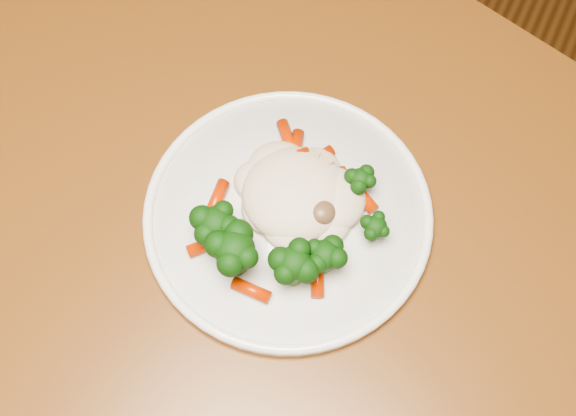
# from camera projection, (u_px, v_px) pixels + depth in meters

# --- Properties ---
(dining_table) EXTENTS (1.39, 1.11, 0.75)m
(dining_table) POSITION_uv_depth(u_px,v_px,m) (262.00, 309.00, 0.75)
(dining_table) COLOR brown
(dining_table) RESTS_ON ground
(plate) EXTENTS (0.27, 0.27, 0.01)m
(plate) POSITION_uv_depth(u_px,v_px,m) (288.00, 215.00, 0.69)
(plate) COLOR white
(plate) RESTS_ON dining_table
(meal) EXTENTS (0.17, 0.19, 0.05)m
(meal) POSITION_uv_depth(u_px,v_px,m) (285.00, 215.00, 0.66)
(meal) COLOR beige
(meal) RESTS_ON plate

